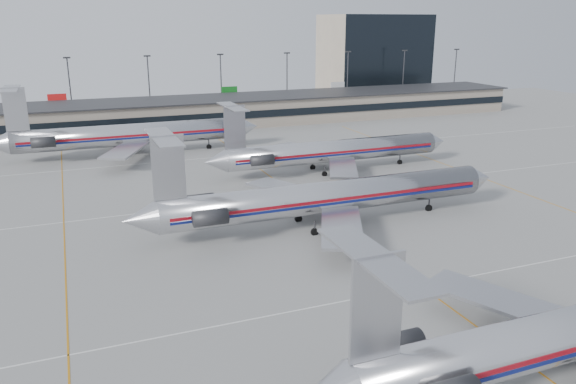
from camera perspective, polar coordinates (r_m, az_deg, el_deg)
ground at (r=46.24m, az=20.55°, el=-14.10°), size 260.00×260.00×0.00m
apron_markings at (r=52.99m, az=13.34°, el=-9.28°), size 160.00×0.15×0.02m
terminal at (r=131.12m, az=-8.96°, el=8.03°), size 162.00×17.00×6.25m
light_mast_row at (r=144.05m, az=-10.34°, el=10.93°), size 163.60×0.40×15.28m
distant_building at (r=180.96m, az=8.63°, el=13.43°), size 30.00×20.00×25.00m
jet_second_row at (r=65.02m, az=3.52°, el=-0.52°), size 46.59×27.43×12.19m
jet_third_row at (r=89.32m, az=4.26°, el=4.17°), size 42.03×25.85×11.49m
jet_back_row at (r=104.16m, az=-16.02°, el=5.62°), size 47.11×28.98×12.88m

